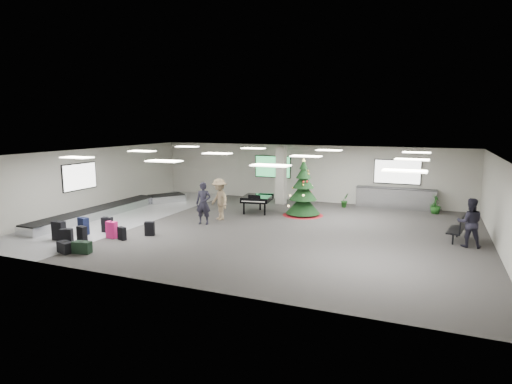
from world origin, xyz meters
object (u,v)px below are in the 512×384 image
at_px(traveler_b, 219,199).
at_px(potted_plant_left, 345,200).
at_px(baggage_carousel, 113,209).
at_px(pink_suitcase, 112,230).
at_px(bench, 459,227).
at_px(service_counter, 395,198).
at_px(potted_plant_right, 436,205).
at_px(grand_piano, 257,199).
at_px(traveler_bench, 470,223).
at_px(christmas_tree, 303,196).
at_px(traveler_a, 203,203).

height_order(traveler_b, potted_plant_left, traveler_b).
height_order(baggage_carousel, pink_suitcase, pink_suitcase).
relative_size(bench, traveler_b, 0.81).
height_order(service_counter, potted_plant_left, service_counter).
height_order(baggage_carousel, potted_plant_right, potted_plant_right).
xyz_separation_m(grand_piano, traveler_bench, (9.39, -2.57, 0.19)).
height_order(grand_piano, bench, grand_piano).
bearing_deg(grand_piano, christmas_tree, -1.88).
height_order(grand_piano, potted_plant_right, grand_piano).
bearing_deg(baggage_carousel, bench, 3.98).
bearing_deg(traveler_b, potted_plant_left, 80.63).
bearing_deg(traveler_b, traveler_a, -69.03).
relative_size(pink_suitcase, christmas_tree, 0.24).
height_order(baggage_carousel, christmas_tree, christmas_tree).
bearing_deg(traveler_a, grand_piano, 59.00).
bearing_deg(pink_suitcase, bench, 20.73).
bearing_deg(pink_suitcase, potted_plant_right, 39.88).
relative_size(pink_suitcase, bench, 0.44).
relative_size(baggage_carousel, pink_suitcase, 14.34).
xyz_separation_m(potted_plant_left, potted_plant_right, (4.46, 0.14, 0.06)).
distance_m(baggage_carousel, traveler_b, 5.63).
bearing_deg(potted_plant_left, traveler_a, -129.15).
distance_m(christmas_tree, traveler_bench, 7.63).
relative_size(traveler_a, potted_plant_right, 2.11).
distance_m(pink_suitcase, grand_piano, 7.45).
bearing_deg(pink_suitcase, service_counter, 46.84).
distance_m(baggage_carousel, christmas_tree, 9.44).
bearing_deg(pink_suitcase, christmas_tree, 50.25).
bearing_deg(traveler_b, bench, 35.15).
height_order(pink_suitcase, grand_piano, grand_piano).
bearing_deg(service_counter, potted_plant_left, -163.35).
height_order(service_counter, traveler_a, traveler_a).
distance_m(grand_piano, potted_plant_right, 8.86).
bearing_deg(baggage_carousel, potted_plant_right, 22.47).
distance_m(baggage_carousel, potted_plant_right, 16.01).
bearing_deg(baggage_carousel, potted_plant_left, 30.07).
xyz_separation_m(christmas_tree, traveler_b, (-3.32, -2.40, -0.00)).
height_order(baggage_carousel, traveler_a, traveler_a).
distance_m(grand_piano, traveler_b, 2.37).
xyz_separation_m(pink_suitcase, christmas_tree, (5.72, 6.89, 0.64)).
bearing_deg(christmas_tree, potted_plant_right, 25.85).
bearing_deg(traveler_bench, traveler_b, -6.59).
bearing_deg(pink_suitcase, baggage_carousel, 130.40).
bearing_deg(bench, christmas_tree, 171.90).
distance_m(service_counter, traveler_b, 9.41).
relative_size(bench, potted_plant_left, 2.01).
xyz_separation_m(bench, potted_plant_left, (-5.27, 4.90, -0.15)).
distance_m(service_counter, pink_suitcase, 14.23).
height_order(pink_suitcase, bench, bench).
relative_size(christmas_tree, potted_plant_left, 3.65).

